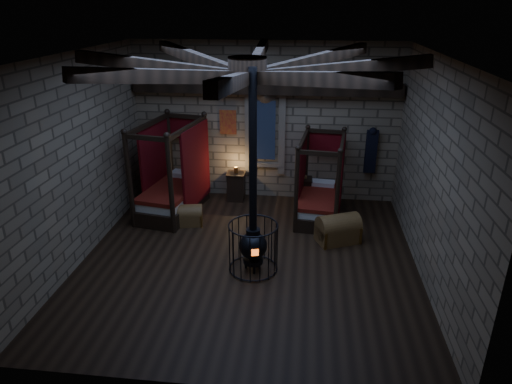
# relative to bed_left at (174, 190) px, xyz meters

# --- Properties ---
(room) EXTENTS (7.02, 7.02, 4.29)m
(room) POSITION_rel_bed_left_xyz_m (2.25, -2.16, 3.17)
(room) COLOR black
(room) RESTS_ON ground
(bed_left) EXTENTS (1.54, 2.40, 2.33)m
(bed_left) POSITION_rel_bed_left_xyz_m (0.00, 0.00, 0.00)
(bed_left) COLOR black
(bed_left) RESTS_ON ground
(bed_right) EXTENTS (1.24, 2.06, 2.05)m
(bed_right) POSITION_rel_bed_left_xyz_m (3.76, 0.08, -0.07)
(bed_right) COLOR black
(bed_right) RESTS_ON ground
(trunk_left) EXTENTS (0.78, 0.58, 0.52)m
(trunk_left) POSITION_rel_bed_left_xyz_m (0.55, -0.76, -0.35)
(trunk_left) COLOR brown
(trunk_left) RESTS_ON ground
(trunk_right) EXTENTS (1.08, 0.91, 0.68)m
(trunk_right) POSITION_rel_bed_left_xyz_m (4.17, -1.23, -0.28)
(trunk_right) COLOR brown
(trunk_right) RESTS_ON ground
(nightstand_left) EXTENTS (0.49, 0.47, 0.96)m
(nightstand_left) POSITION_rel_bed_left_xyz_m (1.50, 0.87, -0.17)
(nightstand_left) COLOR black
(nightstand_left) RESTS_ON ground
(nightstand_right) EXTENTS (0.48, 0.46, 0.82)m
(nightstand_right) POSITION_rel_bed_left_xyz_m (3.32, 0.76, -0.19)
(nightstand_right) COLOR black
(nightstand_right) RESTS_ON ground
(stove) EXTENTS (1.00, 1.00, 4.05)m
(stove) POSITION_rel_bed_left_xyz_m (2.39, -2.63, 0.04)
(stove) COLOR black
(stove) RESTS_ON ground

